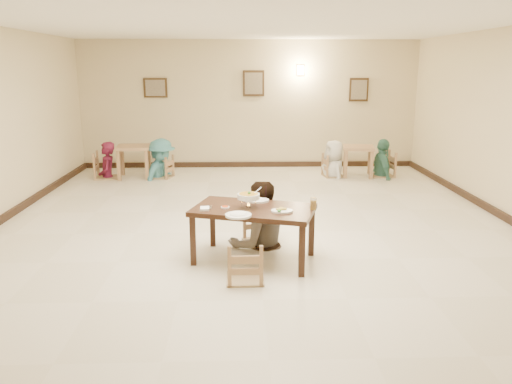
{
  "coord_description": "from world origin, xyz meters",
  "views": [
    {
      "loc": [
        -0.23,
        -7.01,
        2.37
      ],
      "look_at": [
        -0.02,
        -0.64,
        0.77
      ],
      "focal_mm": 35.0,
      "sensor_mm": 36.0,
      "label": 1
    }
  ],
  "objects_px": {
    "main_diner": "(259,181)",
    "bg_diner_b": "(160,139)",
    "bg_diner_d": "(384,139)",
    "chair_near": "(245,243)",
    "bg_diner_a": "(105,142)",
    "chair_far": "(261,212)",
    "drink_glass": "(313,204)",
    "bg_chair_ll": "(106,154)",
    "bg_table_right": "(358,152)",
    "bg_diner_c": "(335,140)",
    "bg_chair_rl": "(334,155)",
    "bg_chair_rr": "(383,153)",
    "main_table": "(254,214)",
    "bg_chair_lr": "(161,157)",
    "curry_warmer": "(249,196)",
    "bg_table_left": "(134,152)"
  },
  "relations": [
    {
      "from": "bg_table_left",
      "to": "bg_diner_d",
      "type": "xyz_separation_m",
      "value": [
        5.49,
        -0.02,
        0.27
      ]
    },
    {
      "from": "bg_chair_lr",
      "to": "bg_chair_rl",
      "type": "xyz_separation_m",
      "value": [
        3.82,
        0.03,
        0.01
      ]
    },
    {
      "from": "chair_near",
      "to": "bg_diner_b",
      "type": "distance_m",
      "value": 5.81
    },
    {
      "from": "drink_glass",
      "to": "bg_chair_ll",
      "type": "xyz_separation_m",
      "value": [
        -3.8,
        5.01,
        -0.21
      ]
    },
    {
      "from": "main_table",
      "to": "drink_glass",
      "type": "distance_m",
      "value": 0.75
    },
    {
      "from": "main_table",
      "to": "bg_diner_d",
      "type": "xyz_separation_m",
      "value": [
        3.0,
        4.9,
        0.23
      ]
    },
    {
      "from": "bg_chair_rr",
      "to": "bg_table_left",
      "type": "bearing_deg",
      "value": -94.04
    },
    {
      "from": "chair_near",
      "to": "bg_diner_d",
      "type": "bearing_deg",
      "value": -120.09
    },
    {
      "from": "bg_diner_b",
      "to": "bg_table_right",
      "type": "bearing_deg",
      "value": -66.62
    },
    {
      "from": "bg_table_right",
      "to": "bg_diner_d",
      "type": "height_order",
      "value": "bg_diner_d"
    },
    {
      "from": "bg_table_left",
      "to": "main_diner",
      "type": "bearing_deg",
      "value": -59.37
    },
    {
      "from": "bg_table_right",
      "to": "bg_diner_b",
      "type": "height_order",
      "value": "bg_diner_b"
    },
    {
      "from": "drink_glass",
      "to": "bg_diner_a",
      "type": "distance_m",
      "value": 6.29
    },
    {
      "from": "chair_far",
      "to": "bg_diner_a",
      "type": "height_order",
      "value": "bg_diner_a"
    },
    {
      "from": "bg_table_right",
      "to": "chair_near",
      "type": "bearing_deg",
      "value": -114.92
    },
    {
      "from": "main_table",
      "to": "bg_table_right",
      "type": "bearing_deg",
      "value": 80.42
    },
    {
      "from": "bg_table_right",
      "to": "bg_chair_rr",
      "type": "bearing_deg",
      "value": -3.03
    },
    {
      "from": "curry_warmer",
      "to": "bg_chair_ll",
      "type": "relative_size",
      "value": 0.28
    },
    {
      "from": "bg_diner_d",
      "to": "curry_warmer",
      "type": "bearing_deg",
      "value": 145.22
    },
    {
      "from": "chair_near",
      "to": "bg_chair_rr",
      "type": "bearing_deg",
      "value": -120.09
    },
    {
      "from": "chair_far",
      "to": "bg_chair_ll",
      "type": "relative_size",
      "value": 0.81
    },
    {
      "from": "bg_chair_rl",
      "to": "drink_glass",
      "type": "bearing_deg",
      "value": 158.75
    },
    {
      "from": "bg_table_left",
      "to": "bg_diner_d",
      "type": "height_order",
      "value": "bg_diner_d"
    },
    {
      "from": "bg_chair_ll",
      "to": "bg_diner_c",
      "type": "distance_m",
      "value": 5.0
    },
    {
      "from": "chair_near",
      "to": "chair_far",
      "type": "bearing_deg",
      "value": -100.99
    },
    {
      "from": "bg_chair_ll",
      "to": "bg_chair_rr",
      "type": "distance_m",
      "value": 6.08
    },
    {
      "from": "bg_diner_d",
      "to": "chair_near",
      "type": "bearing_deg",
      "value": 147.76
    },
    {
      "from": "bg_table_right",
      "to": "bg_chair_lr",
      "type": "xyz_separation_m",
      "value": [
        -4.36,
        -0.03,
        -0.08
      ]
    },
    {
      "from": "bg_table_right",
      "to": "bg_diner_c",
      "type": "xyz_separation_m",
      "value": [
        -0.54,
        0.0,
        0.27
      ]
    },
    {
      "from": "bg_table_right",
      "to": "bg_chair_lr",
      "type": "bearing_deg",
      "value": -179.64
    },
    {
      "from": "bg_diner_a",
      "to": "bg_diner_b",
      "type": "relative_size",
      "value": 0.93
    },
    {
      "from": "main_table",
      "to": "drink_glass",
      "type": "relative_size",
      "value": 10.87
    },
    {
      "from": "bg_chair_lr",
      "to": "bg_chair_rr",
      "type": "bearing_deg",
      "value": 107.28
    },
    {
      "from": "bg_table_right",
      "to": "bg_diner_a",
      "type": "relative_size",
      "value": 0.49
    },
    {
      "from": "bg_table_right",
      "to": "bg_chair_ll",
      "type": "bearing_deg",
      "value": -179.67
    },
    {
      "from": "curry_warmer",
      "to": "main_table",
      "type": "bearing_deg",
      "value": 1.35
    },
    {
      "from": "chair_near",
      "to": "bg_chair_ll",
      "type": "distance_m",
      "value": 6.26
    },
    {
      "from": "chair_far",
      "to": "bg_table_right",
      "type": "relative_size",
      "value": 1.13
    },
    {
      "from": "main_diner",
      "to": "bg_chair_lr",
      "type": "distance_m",
      "value": 4.79
    },
    {
      "from": "bg_diner_a",
      "to": "bg_diner_d",
      "type": "height_order",
      "value": "bg_diner_d"
    },
    {
      "from": "main_table",
      "to": "bg_table_right",
      "type": "relative_size",
      "value": 2.1
    },
    {
      "from": "main_diner",
      "to": "bg_diner_a",
      "type": "relative_size",
      "value": 1.12
    },
    {
      "from": "bg_diner_a",
      "to": "chair_far",
      "type": "bearing_deg",
      "value": 24.69
    },
    {
      "from": "main_diner",
      "to": "bg_diner_b",
      "type": "height_order",
      "value": "main_diner"
    },
    {
      "from": "bg_diner_c",
      "to": "bg_diner_d",
      "type": "distance_m",
      "value": 1.08
    },
    {
      "from": "bg_chair_lr",
      "to": "bg_chair_ll",
      "type": "bearing_deg",
      "value": -72.53
    },
    {
      "from": "bg_diner_a",
      "to": "main_table",
      "type": "bearing_deg",
      "value": 19.96
    },
    {
      "from": "bg_table_right",
      "to": "bg_diner_c",
      "type": "relative_size",
      "value": 0.49
    },
    {
      "from": "bg_diner_a",
      "to": "main_diner",
      "type": "bearing_deg",
      "value": 24.02
    },
    {
      "from": "main_table",
      "to": "bg_chair_ll",
      "type": "xyz_separation_m",
      "value": [
        -3.08,
        4.9,
        -0.06
      ]
    }
  ]
}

